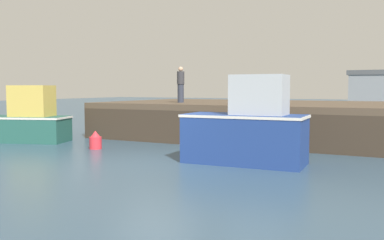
# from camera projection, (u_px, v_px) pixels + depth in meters

# --- Properties ---
(ground) EXTENTS (120.00, 160.00, 0.10)m
(ground) POSITION_uv_depth(u_px,v_px,m) (154.00, 163.00, 13.22)
(ground) COLOR #334C60
(pier) EXTENTS (14.92, 8.24, 1.61)m
(pier) POSITION_uv_depth(u_px,v_px,m) (266.00, 108.00, 19.13)
(pier) COLOR brown
(pier) RESTS_ON ground
(fishing_boat_near_left) EXTENTS (4.17, 2.65, 2.39)m
(fishing_boat_near_left) POSITION_uv_depth(u_px,v_px,m) (24.00, 121.00, 18.04)
(fishing_boat_near_left) COLOR #23564C
(fishing_boat_near_left) RESTS_ON ground
(fishing_boat_near_right) EXTENTS (3.72, 1.69, 2.67)m
(fishing_boat_near_right) POSITION_uv_depth(u_px,v_px,m) (247.00, 130.00, 12.77)
(fishing_boat_near_right) COLOR navy
(fishing_boat_near_right) RESTS_ON ground
(dockworker) EXTENTS (0.34, 0.34, 1.64)m
(dockworker) POSITION_uv_depth(u_px,v_px,m) (181.00, 85.00, 19.43)
(dockworker) COLOR #2D3342
(dockworker) RESTS_ON pier
(mooring_buoy_foreground) EXTENTS (0.46, 0.46, 0.68)m
(mooring_buoy_foreground) POSITION_uv_depth(u_px,v_px,m) (95.00, 141.00, 15.91)
(mooring_buoy_foreground) COLOR red
(mooring_buoy_foreground) RESTS_ON ground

